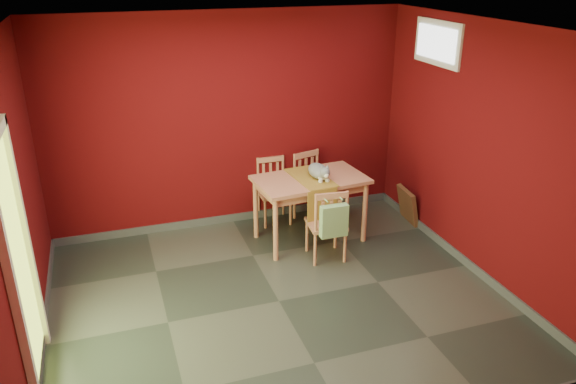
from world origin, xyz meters
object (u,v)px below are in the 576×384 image
object	(u,v)px
picture_frame	(408,205)
tote_bag	(334,221)
dining_table	(310,186)
cat	(319,168)
chair_far_left	(273,190)
chair_near	(327,223)
chair_far_right	(312,187)

from	to	relation	value
picture_frame	tote_bag	bearing A→B (deg)	-150.41
dining_table	cat	size ratio (longest dim) A/B	3.01
chair_far_left	chair_near	xyz separation A→B (m)	(0.27, -1.19, 0.02)
chair_far_right	cat	distance (m)	0.74
picture_frame	cat	bearing A→B (deg)	-176.40
tote_bag	picture_frame	distance (m)	1.65
chair_far_left	tote_bag	size ratio (longest dim) A/B	1.95
chair_far_left	chair_far_right	world-z (taller)	chair_far_right
cat	dining_table	bearing A→B (deg)	147.67
chair_far_right	picture_frame	distance (m)	1.29
dining_table	chair_far_right	size ratio (longest dim) A/B	1.51
chair_far_left	picture_frame	size ratio (longest dim) A/B	1.83
dining_table	cat	bearing A→B (deg)	-9.42
chair_far_left	chair_near	world-z (taller)	chair_near
chair_far_left	chair_near	distance (m)	1.22
chair_far_right	tote_bag	world-z (taller)	chair_far_right
chair_far_left	tote_bag	bearing A→B (deg)	-79.47
dining_table	chair_far_right	xyz separation A→B (m)	(0.23, 0.54, -0.25)
dining_table	picture_frame	size ratio (longest dim) A/B	2.96
dining_table	tote_bag	distance (m)	0.74
chair_far_right	picture_frame	bearing A→B (deg)	-21.92
chair_far_right	chair_far_left	bearing A→B (deg)	165.19
chair_far_left	picture_frame	bearing A→B (deg)	-19.89
cat	picture_frame	size ratio (longest dim) A/B	0.98
chair_far_right	chair_near	distance (m)	1.08
tote_bag	cat	distance (m)	0.80
dining_table	cat	distance (m)	0.24
chair_far_left	chair_far_right	size ratio (longest dim) A/B	0.93
dining_table	cat	xyz separation A→B (m)	(0.09, -0.02, 0.22)
cat	tote_bag	bearing A→B (deg)	-120.36
chair_near	chair_far_left	bearing A→B (deg)	102.97
tote_bag	picture_frame	world-z (taller)	tote_bag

